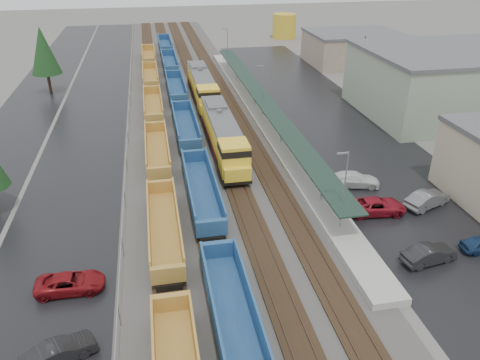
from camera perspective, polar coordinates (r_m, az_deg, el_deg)
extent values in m
cube|color=#302D2B|center=(76.87, -6.04, 9.40)|extent=(20.00, 160.00, 0.08)
cube|color=black|center=(76.60, -10.56, 9.11)|extent=(2.60, 160.00, 0.15)
cube|color=#473326|center=(76.57, -11.11, 9.14)|extent=(0.08, 160.00, 0.07)
cube|color=#473326|center=(76.57, -10.03, 9.24)|extent=(0.08, 160.00, 0.07)
cube|color=black|center=(76.71, -7.55, 9.36)|extent=(2.60, 160.00, 0.15)
cube|color=#473326|center=(76.64, -8.09, 9.40)|extent=(0.08, 160.00, 0.07)
cube|color=#473326|center=(76.71, -7.01, 9.49)|extent=(0.08, 160.00, 0.07)
cube|color=black|center=(77.02, -4.54, 9.59)|extent=(2.60, 160.00, 0.15)
cube|color=#473326|center=(76.91, -5.08, 9.63)|extent=(0.08, 160.00, 0.07)
cube|color=#473326|center=(77.06, -4.01, 9.71)|extent=(0.08, 160.00, 0.07)
cube|color=black|center=(77.54, -1.56, 9.79)|extent=(2.60, 160.00, 0.15)
cube|color=#473326|center=(77.40, -2.10, 9.83)|extent=(0.08, 160.00, 0.07)
cube|color=#473326|center=(77.62, -1.03, 9.90)|extent=(0.08, 160.00, 0.07)
cube|color=black|center=(77.17, -17.30, 8.35)|extent=(10.00, 160.00, 0.02)
cube|color=black|center=(78.96, -24.54, 7.52)|extent=(9.00, 160.00, 0.02)
cube|color=black|center=(71.71, 10.20, 7.75)|extent=(16.00, 100.00, 0.02)
cube|color=#9E9B93|center=(68.86, 2.73, 7.62)|extent=(3.00, 80.00, 0.70)
cylinder|color=gray|center=(46.39, 9.95, -1.00)|extent=(0.16, 0.16, 2.40)
cylinder|color=gray|center=(59.28, 5.02, 5.79)|extent=(0.16, 0.16, 2.40)
cylinder|color=gray|center=(72.98, 1.84, 10.08)|extent=(0.16, 0.16, 2.40)
cylinder|color=gray|center=(87.11, -0.37, 12.98)|extent=(0.16, 0.16, 2.40)
cylinder|color=gray|center=(101.48, -1.99, 15.06)|extent=(0.16, 0.16, 2.40)
cube|color=black|center=(67.95, 2.79, 9.88)|extent=(2.60, 65.00, 0.15)
cylinder|color=gray|center=(41.36, 12.53, -1.68)|extent=(0.12, 0.12, 8.00)
cube|color=gray|center=(39.46, 12.43, 3.20)|extent=(1.00, 0.15, 0.12)
cylinder|color=gray|center=(67.71, 2.80, 10.53)|extent=(0.12, 0.12, 8.00)
cube|color=gray|center=(66.56, 2.45, 13.72)|extent=(1.00, 0.15, 0.12)
cylinder|color=gray|center=(96.22, -1.52, 15.65)|extent=(0.12, 0.12, 8.00)
cube|color=gray|center=(95.42, -1.86, 17.93)|extent=(1.00, 0.15, 0.12)
cylinder|color=gray|center=(33.87, -14.49, -15.71)|extent=(0.08, 0.08, 2.00)
cylinder|color=gray|center=(40.12, -14.11, -7.94)|extent=(0.08, 0.08, 2.00)
cylinder|color=gray|center=(46.90, -13.84, -2.35)|extent=(0.08, 0.08, 2.00)
cylinder|color=gray|center=(54.02, -13.64, 1.81)|extent=(0.08, 0.08, 2.00)
cylinder|color=gray|center=(61.35, -13.49, 4.98)|extent=(0.08, 0.08, 2.00)
cylinder|color=gray|center=(68.84, -13.37, 7.47)|extent=(0.08, 0.08, 2.00)
cylinder|color=gray|center=(76.43, -13.27, 9.47)|extent=(0.08, 0.08, 2.00)
cylinder|color=gray|center=(84.09, -13.19, 11.10)|extent=(0.08, 0.08, 2.00)
cylinder|color=gray|center=(91.81, -13.12, 12.47)|extent=(0.08, 0.08, 2.00)
cylinder|color=gray|center=(99.58, -13.06, 13.62)|extent=(0.08, 0.08, 2.00)
cylinder|color=gray|center=(107.38, -13.01, 14.60)|extent=(0.08, 0.08, 2.00)
cylinder|color=gray|center=(115.21, -12.97, 15.45)|extent=(0.08, 0.08, 2.00)
cylinder|color=gray|center=(123.06, -12.93, 16.19)|extent=(0.08, 0.08, 2.00)
cylinder|color=gray|center=(130.92, -12.90, 16.84)|extent=(0.08, 0.08, 2.00)
cylinder|color=gray|center=(138.81, -12.87, 17.42)|extent=(0.08, 0.08, 2.00)
cylinder|color=gray|center=(146.70, -12.84, 17.94)|extent=(0.08, 0.08, 2.00)
cube|color=gray|center=(76.13, -13.35, 10.18)|extent=(0.05, 160.00, 0.05)
cube|color=#8FA48A|center=(78.70, 25.73, 10.68)|extent=(30.00, 20.00, 9.00)
cube|color=#59595B|center=(77.68, 26.45, 14.01)|extent=(30.60, 20.40, 0.50)
cube|color=gray|center=(104.03, 13.57, 15.27)|extent=(18.00, 14.00, 6.00)
cube|color=#59595B|center=(103.44, 13.78, 17.03)|extent=(18.36, 14.28, 0.50)
ellipsoid|color=#445542|center=(215.55, -18.43, 19.88)|extent=(154.00, 110.00, 19.80)
cylinder|color=#332316|center=(87.44, -22.21, 10.87)|extent=(0.50, 0.50, 3.30)
cone|color=black|center=(86.22, -22.87, 14.35)|extent=(4.84, 4.84, 7.70)
cylinder|color=#332316|center=(81.71, 14.35, 10.87)|extent=(0.50, 0.50, 3.00)
cone|color=black|center=(80.49, 14.77, 14.27)|extent=(4.40, 4.40, 7.00)
cube|color=black|center=(57.91, -2.13, 4.23)|extent=(3.06, 20.42, 0.41)
cube|color=yellow|center=(58.19, -2.32, 6.19)|extent=(2.86, 16.34, 3.06)
cube|color=yellow|center=(49.95, -0.73, 2.74)|extent=(3.06, 3.27, 3.47)
cube|color=black|center=(49.53, -0.73, 3.82)|extent=(3.11, 3.32, 0.71)
cube|color=yellow|center=(48.76, -0.33, 0.77)|extent=(2.86, 1.02, 1.43)
cube|color=#59595B|center=(57.62, -2.35, 7.71)|extent=(2.91, 16.34, 0.36)
cube|color=maroon|center=(58.47, -3.71, 4.97)|extent=(0.04, 16.34, 0.36)
cube|color=maroon|center=(58.86, -0.90, 5.18)|extent=(0.04, 16.34, 0.36)
cube|color=black|center=(58.08, -2.13, 3.86)|extent=(2.25, 6.13, 0.61)
cube|color=black|center=(51.65, -0.88, 0.85)|extent=(2.45, 4.08, 0.51)
cube|color=black|center=(64.59, -3.14, 6.44)|extent=(2.45, 4.08, 0.51)
cylinder|color=#59595B|center=(58.47, -2.52, 8.32)|extent=(0.71, 0.71, 0.51)
cube|color=#59595B|center=(61.36, -2.96, 9.19)|extent=(2.45, 4.08, 0.51)
cube|color=black|center=(77.49, -4.63, 10.25)|extent=(3.06, 20.42, 0.41)
cube|color=yellow|center=(77.98, -4.77, 11.68)|extent=(2.86, 16.34, 3.06)
cube|color=yellow|center=(69.36, -3.89, 9.88)|extent=(3.06, 3.27, 3.47)
cube|color=black|center=(69.06, -3.91, 10.69)|extent=(3.11, 3.32, 0.71)
cube|color=yellow|center=(67.95, -3.66, 8.60)|extent=(2.86, 1.02, 1.43)
cube|color=#59595B|center=(77.55, -4.81, 12.84)|extent=(2.91, 16.34, 0.36)
cube|color=maroon|center=(78.18, -5.80, 10.74)|extent=(0.04, 16.34, 0.36)
cube|color=maroon|center=(78.48, -3.66, 10.89)|extent=(0.04, 16.34, 0.36)
cube|color=black|center=(77.61, -4.61, 9.96)|extent=(2.25, 6.13, 0.61)
cube|color=black|center=(70.84, -3.92, 8.34)|extent=(2.45, 4.08, 0.51)
cube|color=black|center=(84.39, -5.21, 11.45)|extent=(2.45, 4.08, 0.51)
cylinder|color=#59595B|center=(78.46, -4.91, 13.24)|extent=(0.71, 0.71, 0.51)
cube|color=#59595B|center=(81.43, -5.17, 13.72)|extent=(2.45, 4.08, 0.51)
cube|color=#A6862E|center=(33.28, -8.42, -14.59)|extent=(2.62, 0.50, 1.41)
cube|color=black|center=(33.45, -8.22, -16.68)|extent=(2.01, 2.21, 0.50)
cube|color=#A6862E|center=(41.71, -9.20, -6.14)|extent=(2.62, 13.45, 0.25)
cube|color=#A6862E|center=(41.24, -11.04, -5.24)|extent=(0.15, 13.45, 1.81)
cube|color=#A6862E|center=(41.24, -7.54, -4.93)|extent=(0.15, 13.45, 1.81)
cube|color=#A6862E|center=(35.67, -8.73, -11.27)|extent=(2.62, 0.50, 1.41)
cube|color=#A6862E|center=(47.32, -9.67, -0.85)|extent=(2.62, 0.50, 1.41)
cube|color=black|center=(36.85, -8.68, -11.82)|extent=(2.01, 2.21, 0.50)
cube|color=black|center=(47.18, -9.54, -2.32)|extent=(2.01, 2.21, 0.50)
cube|color=#A6862E|center=(56.68, -10.04, 3.26)|extent=(2.62, 13.45, 0.25)
cube|color=#A6862E|center=(56.33, -11.39, 3.99)|extent=(0.15, 13.45, 1.81)
cube|color=#A6862E|center=(56.33, -8.83, 4.22)|extent=(0.15, 13.45, 1.81)
cube|color=#A6862E|center=(50.10, -9.82, 0.82)|extent=(2.62, 0.50, 1.41)
cube|color=#A6862E|center=(62.83, -10.32, 6.39)|extent=(2.62, 0.50, 1.41)
cube|color=black|center=(51.18, -9.76, 0.16)|extent=(2.01, 2.21, 0.50)
cube|color=black|center=(62.53, -10.22, 5.30)|extent=(2.01, 2.21, 0.50)
cube|color=#A6862E|center=(72.53, -10.52, 8.65)|extent=(2.62, 13.45, 0.25)
cube|color=#A6862E|center=(72.26, -11.59, 9.24)|extent=(0.15, 13.45, 1.81)
cube|color=#A6862E|center=(72.26, -9.58, 9.42)|extent=(0.15, 13.45, 1.81)
cube|color=#A6862E|center=(65.75, -10.40, 7.34)|extent=(2.62, 0.50, 1.41)
cube|color=#A6862E|center=(78.94, -10.71, 10.71)|extent=(2.62, 0.50, 1.41)
cube|color=black|center=(66.76, -10.35, 6.73)|extent=(2.01, 2.21, 0.50)
cube|color=black|center=(78.55, -10.63, 9.87)|extent=(2.01, 2.21, 0.50)
cube|color=#A6862E|center=(88.80, -10.84, 12.09)|extent=(2.62, 13.45, 0.25)
cube|color=#A6862E|center=(88.58, -11.72, 12.58)|extent=(0.15, 13.45, 1.81)
cube|color=#A6862E|center=(88.58, -10.06, 12.73)|extent=(0.15, 13.45, 1.81)
cube|color=#A6862E|center=(81.94, -10.77, 11.32)|extent=(2.62, 0.50, 1.41)
cube|color=#A6862E|center=(95.35, -10.98, 13.56)|extent=(2.62, 0.50, 1.41)
cube|color=black|center=(82.89, -10.72, 10.79)|extent=(2.01, 2.21, 0.50)
cube|color=black|center=(94.90, -10.91, 12.88)|extent=(2.01, 2.21, 0.50)
cube|color=#A6862E|center=(105.30, -11.06, 14.46)|extent=(2.62, 13.45, 0.25)
cube|color=#A6862E|center=(105.11, -11.81, 14.87)|extent=(0.15, 13.45, 1.81)
cube|color=#A6862E|center=(105.11, -10.40, 15.00)|extent=(0.15, 13.45, 1.81)
cube|color=#A6862E|center=(98.39, -11.01, 13.98)|extent=(2.62, 0.50, 1.41)
cube|color=#A6862E|center=(111.93, -11.17, 15.57)|extent=(2.62, 0.50, 1.41)
cube|color=black|center=(99.30, -10.97, 13.51)|extent=(2.01, 2.21, 0.50)
cube|color=black|center=(111.44, -11.11, 15.00)|extent=(2.01, 2.21, 0.50)
cube|color=navy|center=(32.43, -0.70, -17.24)|extent=(2.75, 14.53, 0.26)
cube|color=navy|center=(31.62, -3.17, -16.31)|extent=(0.16, 14.53, 1.91)
cube|color=navy|center=(31.96, 1.72, -15.70)|extent=(0.16, 14.53, 1.91)
cube|color=navy|center=(37.59, -2.78, -8.52)|extent=(2.75, 0.53, 1.48)
cube|color=black|center=(37.64, -2.57, -10.47)|extent=(2.12, 2.33, 0.53)
cube|color=navy|center=(47.03, -4.70, -1.65)|extent=(2.75, 14.53, 0.26)
cube|color=navy|center=(46.48, -6.36, -0.77)|extent=(0.16, 14.53, 1.91)
cube|color=navy|center=(46.70, -3.13, -0.48)|extent=(0.16, 14.53, 1.91)
cube|color=navy|center=(40.28, -3.47, -5.82)|extent=(2.75, 0.53, 1.48)
cube|color=navy|center=(53.35, -5.68, 2.89)|extent=(2.75, 0.53, 1.48)
cube|color=black|center=(41.47, -3.57, -6.49)|extent=(2.12, 2.33, 0.53)
cube|color=black|center=(53.13, -5.55, 1.53)|extent=(2.12, 2.33, 0.53)
cube|color=navy|center=(63.53, -6.66, 6.24)|extent=(2.75, 14.53, 0.26)
cube|color=navy|center=(63.13, -7.91, 6.95)|extent=(0.16, 14.53, 1.91)
cube|color=navy|center=(63.30, -5.50, 7.14)|extent=(0.16, 14.53, 1.91)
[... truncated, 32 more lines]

